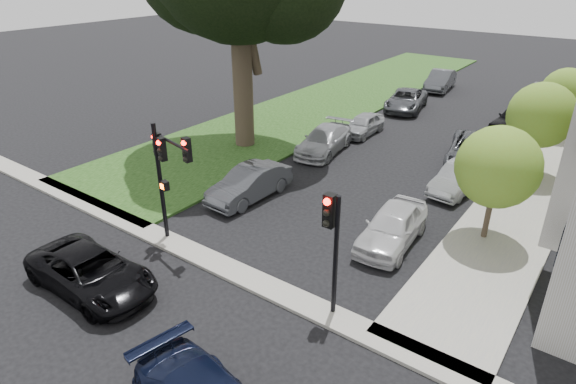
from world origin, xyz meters
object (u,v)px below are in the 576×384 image
Objects in this scene: small_tree_c at (566,92)px; car_parked_4 at (537,97)px; car_parked_9 at (440,80)px; traffic_signal_main at (165,164)px; car_parked_2 at (474,151)px; traffic_signal_secondary at (332,233)px; car_parked_1 at (458,178)px; small_tree_a at (498,167)px; car_parked_6 at (324,140)px; car_cross_near at (91,272)px; car_parked_3 at (517,119)px; car_parked_0 at (392,226)px; car_parked_5 at (250,183)px; car_parked_7 at (363,124)px; car_parked_8 at (406,100)px; small_tree_b at (541,115)px.

small_tree_c reaches higher than car_parked_4.
traffic_signal_main is at bearing -96.34° from car_parked_9.
car_parked_2 reaches higher than car_parked_4.
car_parked_1 is (0.29, 10.90, -2.18)m from traffic_signal_secondary.
car_parked_6 is (-10.06, 4.29, -2.33)m from small_tree_a.
traffic_signal_main is 16.28m from car_parked_2.
car_parked_3 reaches higher than car_cross_near.
car_parked_9 is at bearing 0.87° from car_cross_near.
small_tree_a reaches higher than car_parked_2.
small_tree_c reaches higher than car_parked_0.
car_parked_7 is (-0.08, 10.93, -0.09)m from car_parked_5.
car_parked_9 is at bearing 92.68° from car_parked_5.
car_parked_0 is 9.89m from car_parked_6.
small_tree_a is 18.06m from car_parked_8.
small_tree_c is 17.66m from car_parked_0.
car_parked_5 is at bearing 90.40° from traffic_signal_main.
small_tree_c is 8.31m from car_parked_2.
car_parked_6 is at bearing -162.06° from small_tree_b.
car_parked_0 is at bearing -58.05° from car_parked_7.
car_parked_5 is (-9.66, -2.64, -2.30)m from small_tree_a.
car_parked_3 reaches higher than car_parked_1.
car_cross_near reaches higher than car_parked_4.
traffic_signal_main is 4.44m from car_cross_near.
small_tree_b is 12.57m from car_parked_8.
car_parked_9 reaches higher than car_parked_0.
small_tree_a is 14.91m from small_tree_c.
small_tree_b is 0.98× the size of car_parked_9.
car_cross_near is 10.76m from car_parked_0.
car_parked_7 is at bearing -129.31° from car_parked_3.
traffic_signal_secondary is 0.79× the size of car_parked_8.
car_parked_0 is 0.90× the size of car_parked_6.
traffic_signal_secondary is 8.06m from car_cross_near.
car_cross_near is 32.98m from car_parked_9.
traffic_signal_main reaches higher than car_parked_2.
traffic_signal_main is 1.16× the size of traffic_signal_secondary.
car_parked_1 is 0.89× the size of car_parked_5.
small_tree_a is 0.89× the size of car_parked_8.
small_tree_a is 1.13× the size of traffic_signal_secondary.
traffic_signal_secondary reaches higher than car_parked_5.
small_tree_a is 14.86m from car_parked_3.
small_tree_a reaches higher than car_parked_9.
car_parked_5 is at bearing -134.25° from car_parked_1.
car_parked_2 is at bearing -88.77° from car_parked_4.
traffic_signal_main is 1.19× the size of car_parked_1.
car_parked_3 reaches higher than car_parked_5.
traffic_signal_secondary reaches higher than car_parked_0.
car_parked_7 is (-9.75, 0.74, -2.49)m from small_tree_b.
small_tree_c is 11.97m from car_parked_7.
small_tree_a reaches higher than small_tree_c.
traffic_signal_secondary is 29.00m from car_parked_4.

